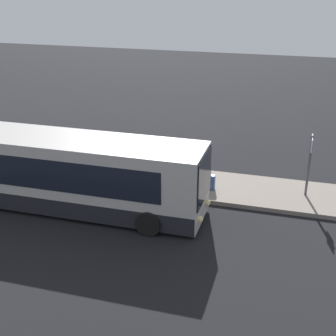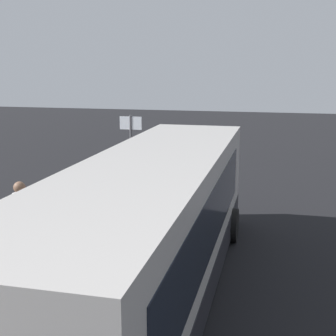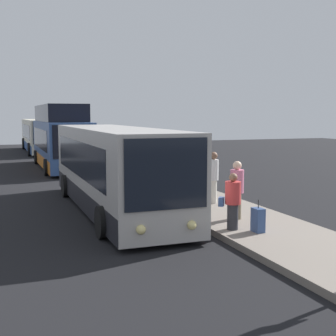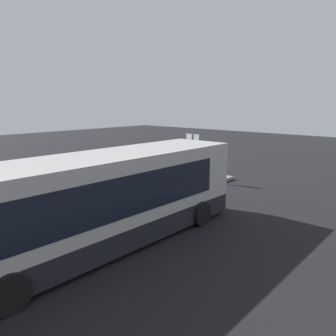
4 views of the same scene
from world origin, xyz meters
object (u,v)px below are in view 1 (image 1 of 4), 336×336
(bus_lead, at_px, (69,174))
(passenger_boarding, at_px, (197,175))
(sign_post, at_px, (310,157))
(passenger_waiting, at_px, (175,163))
(passenger_with_bags, at_px, (123,152))
(suitcase, at_px, (210,182))

(bus_lead, distance_m, passenger_boarding, 5.15)
(passenger_boarding, height_order, sign_post, sign_post)
(passenger_waiting, xyz_separation_m, passenger_with_bags, (-2.54, 0.43, 0.06))
(suitcase, bearing_deg, passenger_boarding, -132.26)
(sign_post, bearing_deg, bus_lead, -159.77)
(passenger_waiting, relative_size, suitcase, 1.99)
(bus_lead, relative_size, sign_post, 4.19)
(passenger_with_bags, xyz_separation_m, sign_post, (8.05, -0.08, 0.67))
(passenger_boarding, xyz_separation_m, passenger_waiting, (-1.13, 0.76, 0.13))
(passenger_with_bags, bearing_deg, suitcase, -153.84)
(bus_lead, bearing_deg, passenger_waiting, 40.35)
(bus_lead, xyz_separation_m, passenger_with_bags, (0.96, 3.40, -0.23))
(bus_lead, xyz_separation_m, suitcase, (5.11, 2.75, -0.93))
(passenger_boarding, bearing_deg, passenger_waiting, 1.03)
(bus_lead, xyz_separation_m, passenger_waiting, (3.50, 2.97, -0.30))
(bus_lead, height_order, passenger_with_bags, bus_lead)
(sign_post, bearing_deg, passenger_waiting, -176.40)
(bus_lead, bearing_deg, passenger_with_bags, 74.17)
(passenger_waiting, xyz_separation_m, suitcase, (1.61, -0.22, -0.63))
(suitcase, height_order, sign_post, sign_post)
(passenger_waiting, bearing_deg, passenger_boarding, -81.09)
(bus_lead, height_order, sign_post, bus_lead)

